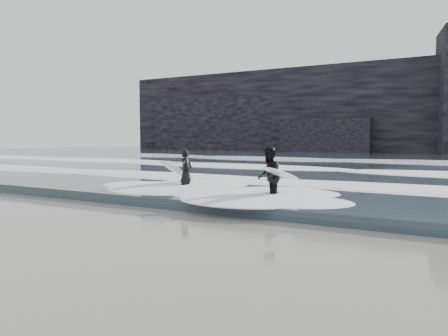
% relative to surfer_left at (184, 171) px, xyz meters
% --- Properties ---
extents(ground, '(120.00, 120.00, 0.00)m').
position_rel_surfer_left_xyz_m(ground, '(2.29, -5.96, -0.79)').
color(ground, '#856851').
rests_on(ground, ground).
extents(sea, '(90.00, 52.00, 0.30)m').
position_rel_surfer_left_xyz_m(sea, '(2.29, 23.04, -0.64)').
color(sea, '#2C3943').
rests_on(sea, ground).
extents(headland, '(70.00, 9.00, 10.00)m').
position_rel_surfer_left_xyz_m(headland, '(2.29, 40.04, 4.21)').
color(headland, black).
rests_on(headland, ground).
extents(foam_near, '(60.00, 3.20, 0.20)m').
position_rel_surfer_left_xyz_m(foam_near, '(2.29, 3.04, -0.39)').
color(foam_near, white).
rests_on(foam_near, sea).
extents(foam_mid, '(60.00, 4.00, 0.24)m').
position_rel_surfer_left_xyz_m(foam_mid, '(2.29, 10.04, -0.37)').
color(foam_mid, white).
rests_on(foam_mid, sea).
extents(foam_far, '(60.00, 4.80, 0.30)m').
position_rel_surfer_left_xyz_m(foam_far, '(2.29, 19.04, -0.34)').
color(foam_far, white).
rests_on(foam_far, sea).
extents(surfer_left, '(0.97, 2.09, 1.57)m').
position_rel_surfer_left_xyz_m(surfer_left, '(0.00, 0.00, 0.00)').
color(surfer_left, black).
rests_on(surfer_left, ground).
extents(surfer_right, '(1.24, 2.13, 1.71)m').
position_rel_surfer_left_xyz_m(surfer_right, '(3.62, -0.75, 0.07)').
color(surfer_right, black).
rests_on(surfer_right, ground).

